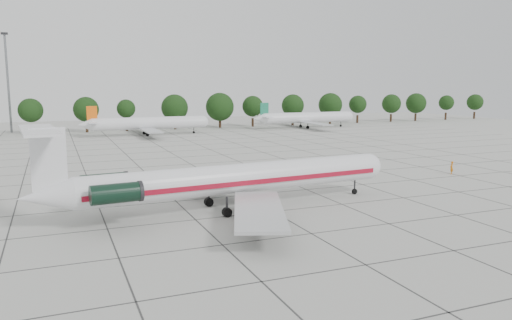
# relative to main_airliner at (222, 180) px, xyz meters

# --- Properties ---
(ground) EXTENTS (260.00, 260.00, 0.00)m
(ground) POSITION_rel_main_airliner_xyz_m (4.56, 5.74, -3.19)
(ground) COLOR #B9B9B1
(ground) RESTS_ON ground
(apron_joints) EXTENTS (170.00, 170.00, 0.02)m
(apron_joints) POSITION_rel_main_airliner_xyz_m (4.56, 20.74, -3.18)
(apron_joints) COLOR #383838
(apron_joints) RESTS_ON ground
(main_airliner) EXTENTS (38.52, 30.18, 9.03)m
(main_airliner) POSITION_rel_main_airliner_xyz_m (0.00, 0.00, 0.00)
(main_airliner) COLOR silver
(main_airliner) RESTS_ON ground
(ground_crew) EXTENTS (0.79, 0.77, 1.83)m
(ground_crew) POSITION_rel_main_airliner_xyz_m (36.40, 7.22, -2.28)
(ground_crew) COLOR #CD680C
(ground_crew) RESTS_ON ground
(bg_airliner_c) EXTENTS (28.24, 27.20, 7.40)m
(bg_airliner_c) POSITION_rel_main_airliner_xyz_m (6.57, 77.27, -0.28)
(bg_airliner_c) COLOR silver
(bg_airliner_c) RESTS_ON ground
(bg_airliner_d) EXTENTS (28.24, 27.20, 7.40)m
(bg_airliner_d) POSITION_rel_main_airliner_xyz_m (52.27, 80.54, -0.28)
(bg_airliner_d) COLOR silver
(bg_airliner_d) RESTS_ON ground
(tree_line) EXTENTS (249.86, 8.44, 10.22)m
(tree_line) POSITION_rel_main_airliner_xyz_m (-7.13, 90.74, 2.79)
(tree_line) COLOR #332114
(tree_line) RESTS_ON ground
(floodlight_mast) EXTENTS (1.60, 1.60, 25.45)m
(floodlight_mast) POSITION_rel_main_airliner_xyz_m (-25.44, 97.74, 11.09)
(floodlight_mast) COLOR slate
(floodlight_mast) RESTS_ON ground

